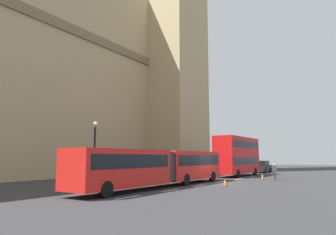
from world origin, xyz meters
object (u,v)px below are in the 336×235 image
(articulated_bus, at_px, (160,165))
(sedan_lead, at_px, (262,167))
(traffic_cone_west, at_px, (225,182))
(pedestrian_near_cones, at_px, (275,171))
(traffic_cone_middle, at_px, (262,176))
(double_decker_bus, at_px, (238,155))
(street_lamp, at_px, (95,149))

(articulated_bus, distance_m, sedan_lead, 28.37)
(traffic_cone_west, bearing_deg, pedestrian_near_cones, -11.35)
(traffic_cone_middle, bearing_deg, double_decker_bus, 47.73)
(pedestrian_near_cones, bearing_deg, articulated_bus, 155.91)
(articulated_bus, bearing_deg, double_decker_bus, 0.01)
(articulated_bus, relative_size, sedan_lead, 4.03)
(street_lamp, relative_size, pedestrian_near_cones, 3.12)
(street_lamp, bearing_deg, articulated_bus, -57.45)
(double_decker_bus, bearing_deg, street_lamp, 167.49)
(articulated_bus, bearing_deg, sedan_lead, 0.16)
(traffic_cone_middle, distance_m, street_lamp, 18.85)
(pedestrian_near_cones, bearing_deg, double_decker_bus, 50.88)
(articulated_bus, xyz_separation_m, street_lamp, (-2.88, 4.51, 1.31))
(double_decker_bus, xyz_separation_m, pedestrian_near_cones, (-4.65, -5.71, -1.80))
(articulated_bus, distance_m, double_decker_bus, 17.45)
(double_decker_bus, bearing_deg, sedan_lead, 0.41)
(double_decker_bus, bearing_deg, pedestrian_near_cones, -129.12)
(traffic_cone_middle, distance_m, pedestrian_near_cones, 1.85)
(articulated_bus, bearing_deg, street_lamp, 122.55)
(double_decker_bus, bearing_deg, traffic_cone_middle, -132.27)
(traffic_cone_west, relative_size, pedestrian_near_cones, 0.34)
(sedan_lead, bearing_deg, articulated_bus, -179.84)
(traffic_cone_middle, bearing_deg, sedan_lead, 16.15)
(double_decker_bus, relative_size, street_lamp, 1.94)
(sedan_lead, xyz_separation_m, pedestrian_near_cones, (-15.58, -5.79, -0.00))
(double_decker_bus, relative_size, traffic_cone_west, 17.59)
(articulated_bus, height_order, street_lamp, street_lamp)
(traffic_cone_west, distance_m, pedestrian_near_cones, 9.16)
(sedan_lead, relative_size, pedestrian_near_cones, 2.60)
(double_decker_bus, xyz_separation_m, traffic_cone_west, (-13.61, -3.92, -2.43))
(traffic_cone_west, height_order, street_lamp, street_lamp)
(articulated_bus, relative_size, traffic_cone_west, 30.59)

